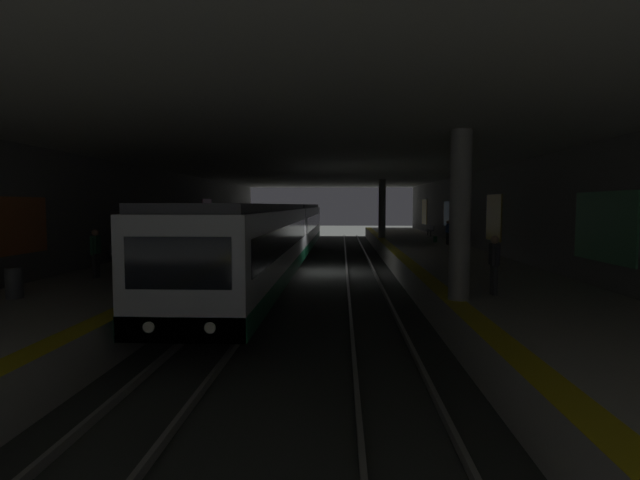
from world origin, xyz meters
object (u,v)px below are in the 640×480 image
Objects in this scene: person_waiting_near at (448,232)px; person_standing_far at (494,263)px; backpack_on_floor at (435,239)px; trash_bin at (14,283)px; pillar_near at (460,216)px; bench_left_mid at (430,230)px; person_walking_mid at (96,251)px; person_boarding at (232,226)px; pillar_far at (382,209)px; bench_right_mid at (205,233)px; bench_right_near at (122,251)px; metro_train at (281,233)px; bench_left_near at (464,239)px.

person_standing_far is at bearing 172.09° from person_waiting_near.
trash_bin is at bearing 144.03° from backpack_on_floor.
backpack_on_floor is (20.96, -3.28, -2.08)m from pillar_near.
bench_left_mid is 0.99× the size of person_walking_mid.
person_waiting_near is 21.83m from person_walking_mid.
trash_bin is at bearing 94.86° from person_standing_far.
backpack_on_floor is at bearing -104.32° from person_boarding.
pillar_far is at bearing 2.74° from person_standing_far.
bench_right_mid is 1.01× the size of person_standing_far.
bench_left_mid is 32.66m from trash_bin.
bench_right_near is at bearing 57.93° from pillar_near.
person_waiting_near is at bearing -168.21° from backpack_on_floor.
metro_train reaches higher than bench_right_near.
person_walking_mid reaches higher than person_standing_far.
pillar_near is 15.62m from metro_train.
pillar_near is 1.00× the size of pillar_far.
person_standing_far is (-15.74, 3.00, 0.40)m from bench_left_near.
pillar_near reaches higher than bench_left_near.
pillar_far is 5.35× the size of trash_bin.
bench_left_mid is 1.01× the size of person_standing_far.
bench_left_mid is at bearing -78.64° from person_boarding.
pillar_near is 5.35× the size of trash_bin.
bench_left_near is 0.98× the size of person_boarding.
bench_left_mid is 0.98× the size of person_boarding.
bench_left_near is at bearing -63.53° from bench_right_near.
person_boarding is (24.78, 11.70, -1.33)m from pillar_near.
person_waiting_near is 24.93m from trash_bin.
person_waiting_near reaches higher than bench_right_mid.
metro_train is 11.02m from bench_left_near.
bench_right_mid is at bearing 0.00° from bench_right_near.
trash_bin is (-8.38, -0.73, -0.10)m from bench_right_near.
person_standing_far is 27.20m from person_boarding.
pillar_near is 12.39m from person_walking_mid.
bench_left_mid is 4.25× the size of backpack_on_floor.
pillar_far is at bearing -25.14° from trash_bin.
backpack_on_floor is (2.02, 0.42, -0.64)m from person_waiting_near.
bench_right_near is at bearing 139.38° from bench_left_mid.
person_waiting_near is 3.89× the size of backpack_on_floor.
bench_right_near is (-19.90, 17.07, 0.00)m from bench_left_mid.
bench_left_near is 1.00× the size of bench_right_mid.
pillar_far is 6.04m from backpack_on_floor.
pillar_near is 2.62× the size of person_boarding.
person_walking_mid is (-22.02, 11.79, -1.34)m from pillar_far.
person_walking_mid is 0.99× the size of person_boarding.
pillar_near is 0.13× the size of metro_train.
bench_left_mid is 9.05m from person_waiting_near.
bench_left_near is 1.01× the size of person_standing_far.
bench_left_near is 1.00× the size of bench_left_mid.
bench_right_near is 4.25× the size of backpack_on_floor.
metro_train is (14.12, 6.55, -1.30)m from pillar_near.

